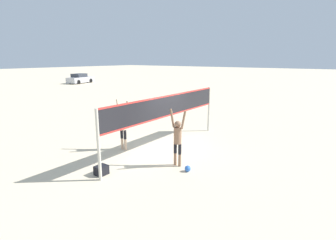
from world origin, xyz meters
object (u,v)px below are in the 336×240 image
object	(u,v)px
volleyball	(188,169)
parked_car_near	(80,79)
volleyball_net	(168,110)
player_blocker	(123,124)
gear_bag	(101,170)
player_spiker	(178,137)

from	to	relation	value
volleyball	parked_car_near	xyz separation A→B (m)	(18.03, 31.37, 0.57)
volleyball_net	player_blocker	world-z (taller)	volleyball_net
volleyball	volleyball_net	bearing A→B (deg)	52.92
gear_bag	player_blocker	bearing A→B (deg)	28.57
volleyball	gear_bag	distance (m)	2.97
player_blocker	volleyball	xyz separation A→B (m)	(-0.29, -3.46, -1.04)
player_spiker	gear_bag	xyz separation A→B (m)	(-2.17, 1.65, -0.95)
player_blocker	player_spiker	bearing A→B (deg)	-1.52
player_spiker	parked_car_near	bearing A→B (deg)	-30.06
volleyball_net	gear_bag	bearing A→B (deg)	174.89
volleyball_net	volleyball	size ratio (longest dim) A/B	34.57
player_spiker	player_blocker	size ratio (longest dim) A/B	0.96
player_blocker	gear_bag	bearing A→B (deg)	-61.43
player_spiker	player_blocker	bearing A→B (deg)	-1.52
volleyball_net	volleyball	xyz separation A→B (m)	(-1.46, -1.93, -1.64)
volleyball_net	player_blocker	bearing A→B (deg)	127.33
parked_car_near	volleyball_net	bearing A→B (deg)	-132.02
volleyball_net	parked_car_near	world-z (taller)	volleyball_net
player_blocker	volleyball_net	bearing A→B (deg)	37.33
volleyball_net	gear_bag	distance (m)	3.77
player_spiker	volleyball	xyz separation A→B (m)	(-0.22, -0.58, -1.00)
gear_bag	parked_car_near	distance (m)	35.33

